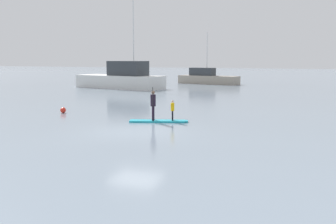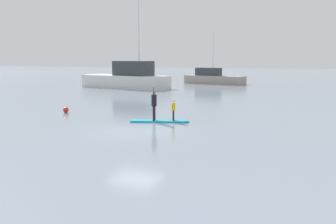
# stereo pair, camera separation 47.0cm
# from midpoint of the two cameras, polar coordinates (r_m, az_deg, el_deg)

# --- Properties ---
(ground_plane) EXTENTS (240.00, 240.00, 0.00)m
(ground_plane) POSITION_cam_midpoint_polar(r_m,az_deg,el_deg) (20.41, -3.90, -2.63)
(ground_plane) COLOR gray
(paddleboard_near) EXTENTS (3.32, 1.54, 0.10)m
(paddleboard_near) POSITION_cam_midpoint_polar(r_m,az_deg,el_deg) (23.12, -0.60, -1.28)
(paddleboard_near) COLOR #1E9EB2
(paddleboard_near) RESTS_ON ground
(paddler_adult) EXTENTS (0.37, 0.51, 1.90)m
(paddler_adult) POSITION_cam_midpoint_polar(r_m,az_deg,el_deg) (23.00, -1.38, 1.22)
(paddler_adult) COLOR black
(paddler_adult) RESTS_ON paddleboard_near
(paddler_child_solo) EXTENTS (0.25, 0.39, 1.14)m
(paddler_child_solo) POSITION_cam_midpoint_polar(r_m,az_deg,el_deg) (22.98, 1.35, 0.40)
(paddler_child_solo) COLOR black
(paddler_child_solo) RESTS_ON paddleboard_near
(fishing_boat_white_large) EXTENTS (11.52, 5.99, 10.17)m
(fishing_boat_white_large) POSITION_cam_midpoint_polar(r_m,az_deg,el_deg) (48.87, -5.45, 4.68)
(fishing_boat_white_large) COLOR silver
(fishing_boat_white_large) RESTS_ON ground
(fishing_boat_green_midground) EXTENTS (8.85, 4.26, 6.97)m
(fishing_boat_green_midground) POSITION_cam_midpoint_polar(r_m,az_deg,el_deg) (56.85, 6.55, 4.72)
(fishing_boat_green_midground) COLOR #9E9384
(fishing_boat_green_midground) RESTS_ON ground
(mooring_buoy_mid) EXTENTS (0.38, 0.38, 0.38)m
(mooring_buoy_mid) POSITION_cam_midpoint_polar(r_m,az_deg,el_deg) (27.77, -13.58, 0.29)
(mooring_buoy_mid) COLOR red
(mooring_buoy_mid) RESTS_ON ground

